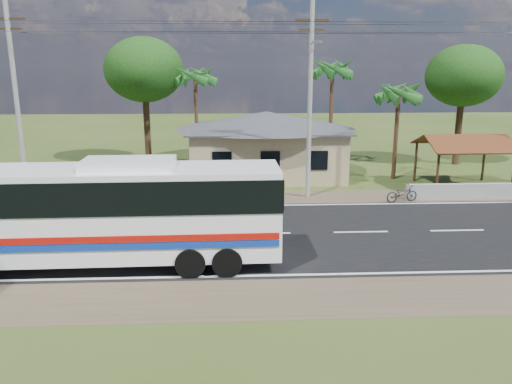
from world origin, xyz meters
TOP-DOWN VIEW (x-y plane):
  - ground at (0.00, 0.00)m, footprint 120.00×120.00m
  - road at (0.00, 0.00)m, footprint 120.00×16.00m
  - house at (1.00, 13.00)m, footprint 12.40×10.00m
  - waiting_shed at (13.00, 8.50)m, footprint 5.20×4.48m
  - concrete_barrier at (12.00, 5.60)m, footprint 7.00×0.30m
  - utility_poles at (2.67, 6.49)m, footprint 32.80×2.22m
  - palm_near at (9.50, 11.00)m, footprint 2.80×2.80m
  - palm_mid at (6.00, 15.50)m, footprint 2.80×2.80m
  - palm_far at (-4.00, 16.00)m, footprint 2.80×2.80m
  - tree_behind_house at (-8.00, 18.00)m, footprint 6.00×6.00m
  - tree_behind_shed at (16.00, 16.00)m, footprint 5.60×5.60m
  - coach_bus at (-6.22, -3.45)m, footprint 13.33×3.10m
  - motorcycle at (8.10, 5.11)m, footprint 1.96×1.02m

SIDE VIEW (x-z plane):
  - ground at x=0.00m, z-range 0.00..0.00m
  - road at x=0.00m, z-range -0.01..0.02m
  - concrete_barrier at x=12.00m, z-range 0.00..0.90m
  - motorcycle at x=8.10m, z-range 0.00..0.98m
  - coach_bus at x=-6.22m, z-range 0.30..4.42m
  - house at x=1.00m, z-range 0.14..5.14m
  - waiting_shed at x=13.00m, z-range 1.05..4.40m
  - palm_near at x=9.50m, z-range 2.36..9.06m
  - utility_poles at x=2.67m, z-range 0.27..11.27m
  - palm_far at x=-4.00m, z-range 2.83..10.53m
  - tree_behind_shed at x=16.00m, z-range 2.17..11.19m
  - tree_behind_house at x=-8.00m, z-range 2.31..11.92m
  - palm_mid at x=6.00m, z-range 3.06..11.26m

